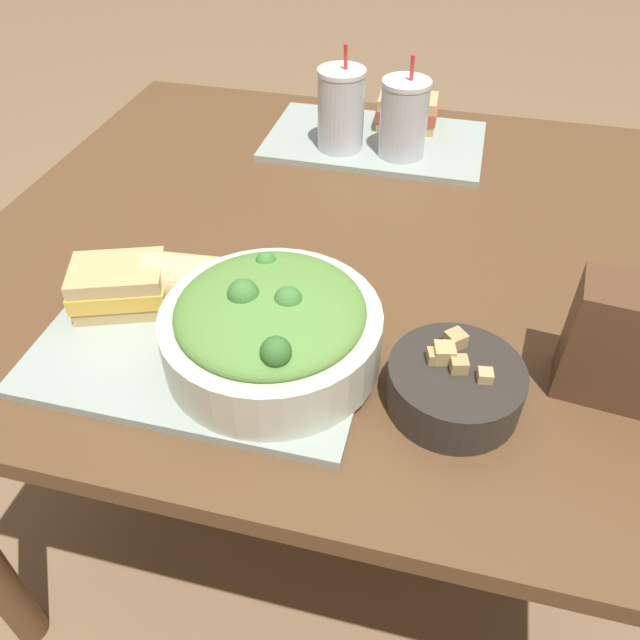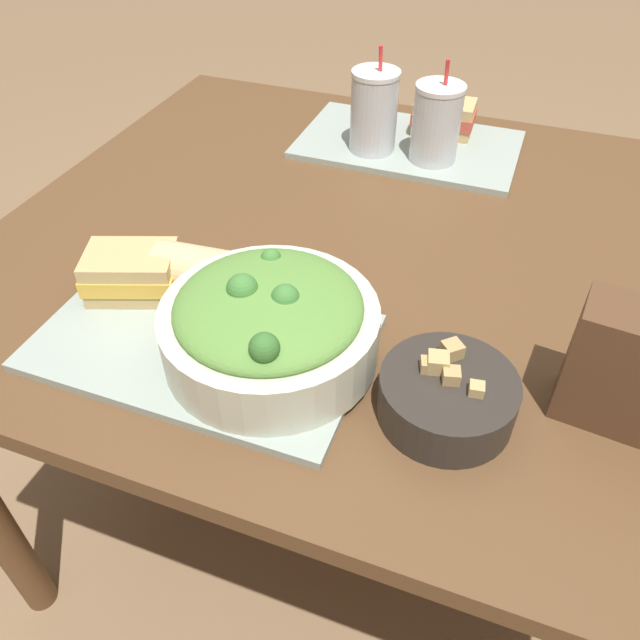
{
  "view_description": "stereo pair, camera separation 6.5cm",
  "coord_description": "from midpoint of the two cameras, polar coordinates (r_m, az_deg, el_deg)",
  "views": [
    {
      "loc": [
        0.16,
        -0.83,
        1.31
      ],
      "look_at": [
        0.02,
        -0.27,
        0.79
      ],
      "focal_mm": 35.0,
      "sensor_mm": 36.0,
      "label": 1
    },
    {
      "loc": [
        0.22,
        -0.81,
        1.31
      ],
      "look_at": [
        0.02,
        -0.27,
        0.79
      ],
      "focal_mm": 35.0,
      "sensor_mm": 36.0,
      "label": 2
    }
  ],
  "objects": [
    {
      "name": "tray_near",
      "position": [
        0.82,
        -13.08,
        -2.92
      ],
      "size": [
        0.42,
        0.26,
        0.01
      ],
      "color": "#99A89E",
      "rests_on": "dining_table"
    },
    {
      "name": "dining_table",
      "position": [
        1.07,
        0.83,
        3.61
      ],
      "size": [
        1.18,
        1.05,
        0.74
      ],
      "color": "brown",
      "rests_on": "ground_plane"
    },
    {
      "name": "salad_bowl",
      "position": [
        0.75,
        -6.93,
        -0.72
      ],
      "size": [
        0.27,
        0.27,
        0.12
      ],
      "color": "beige",
      "rests_on": "tray_near"
    },
    {
      "name": "drink_cup_red",
      "position": [
        1.21,
        6.04,
        17.62
      ],
      "size": [
        0.09,
        0.09,
        0.19
      ],
      "color": "silver",
      "rests_on": "tray_far"
    },
    {
      "name": "chip_bag",
      "position": [
        0.77,
        24.67,
        -2.33
      ],
      "size": [
        0.15,
        0.09,
        0.15
      ],
      "rotation": [
        0.0,
        0.0,
        -0.11
      ],
      "color": "brown",
      "rests_on": "dining_table"
    },
    {
      "name": "sandwich_near",
      "position": [
        0.89,
        -19.85,
        2.87
      ],
      "size": [
        0.15,
        0.12,
        0.06
      ],
      "rotation": [
        0.0,
        0.0,
        0.35
      ],
      "color": "tan",
      "rests_on": "tray_near"
    },
    {
      "name": "drink_cup_dark",
      "position": [
        1.22,
        0.32,
        18.44
      ],
      "size": [
        0.09,
        0.09,
        0.2
      ],
      "color": "silver",
      "rests_on": "tray_far"
    },
    {
      "name": "sandwich_far",
      "position": [
        1.33,
        6.52,
        18.35
      ],
      "size": [
        0.12,
        0.08,
        0.06
      ],
      "rotation": [
        0.0,
        0.0,
        0.04
      ],
      "color": "tan",
      "rests_on": "tray_far"
    },
    {
      "name": "soup_bowl",
      "position": [
        0.74,
        9.73,
        -5.91
      ],
      "size": [
        0.16,
        0.16,
        0.08
      ],
      "color": "#2D2823",
      "rests_on": "dining_table"
    },
    {
      "name": "baguette_near",
      "position": [
        0.87,
        -13.74,
        3.5
      ],
      "size": [
        0.13,
        0.08,
        0.07
      ],
      "rotation": [
        0.0,
        0.0,
        1.65
      ],
      "color": "#DBBC84",
      "rests_on": "tray_near"
    },
    {
      "name": "ground_plane",
      "position": [
        1.55,
        0.59,
        -15.34
      ],
      "size": [
        12.0,
        12.0,
        0.0
      ],
      "primitive_type": "plane",
      "color": "#846647"
    },
    {
      "name": "tray_far",
      "position": [
        1.29,
        3.55,
        16.0
      ],
      "size": [
        0.42,
        0.26,
        0.01
      ],
      "color": "#99A89E",
      "rests_on": "dining_table"
    }
  ]
}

